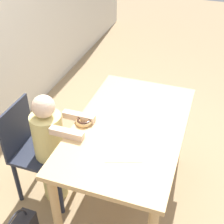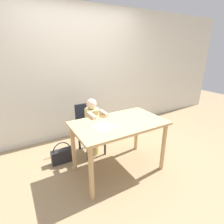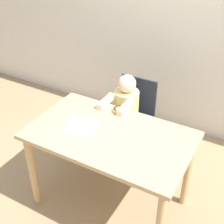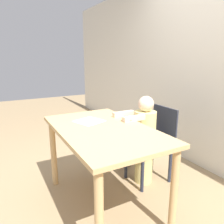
{
  "view_description": "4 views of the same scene",
  "coord_description": "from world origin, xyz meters",
  "views": [
    {
      "loc": [
        -1.66,
        -0.45,
        2.13
      ],
      "look_at": [
        -0.04,
        0.11,
        0.89
      ],
      "focal_mm": 50.0,
      "sensor_mm": 36.0,
      "label": 1
    },
    {
      "loc": [
        -1.19,
        -1.85,
        1.73
      ],
      "look_at": [
        -0.04,
        0.11,
        0.89
      ],
      "focal_mm": 28.0,
      "sensor_mm": 36.0,
      "label": 2
    },
    {
      "loc": [
        0.95,
        -1.66,
        2.23
      ],
      "look_at": [
        -0.04,
        0.11,
        0.89
      ],
      "focal_mm": 50.0,
      "sensor_mm": 36.0,
      "label": 3
    },
    {
      "loc": [
        1.63,
        -0.81,
        1.38
      ],
      "look_at": [
        -0.04,
        0.11,
        0.89
      ],
      "focal_mm": 35.0,
      "sensor_mm": 36.0,
      "label": 4
    }
  ],
  "objects": [
    {
      "name": "dining_table",
      "position": [
        0.0,
        0.0,
        0.66
      ],
      "size": [
        1.26,
        0.76,
        0.77
      ],
      "color": "tan",
      "rests_on": "ground_plane"
    },
    {
      "name": "child_figure",
      "position": [
        -0.15,
        0.57,
        0.5
      ],
      "size": [
        0.25,
        0.45,
        0.98
      ],
      "color": "#E0D17F",
      "rests_on": "ground_plane"
    },
    {
      "name": "ground_plane",
      "position": [
        0.0,
        0.0,
        0.0
      ],
      "size": [
        12.0,
        12.0,
        0.0
      ],
      "primitive_type": "plane",
      "color": "#997F5B"
    },
    {
      "name": "donut",
      "position": [
        -0.08,
        0.31,
        0.79
      ],
      "size": [
        0.12,
        0.12,
        0.04
      ],
      "color": "#DBB270",
      "rests_on": "dining_table"
    },
    {
      "name": "napkin",
      "position": [
        -0.25,
        -0.03,
        0.77
      ],
      "size": [
        0.3,
        0.3,
        0.0
      ],
      "color": "white",
      "rests_on": "dining_table"
    },
    {
      "name": "chair",
      "position": [
        -0.15,
        0.7,
        0.44
      ],
      "size": [
        0.38,
        0.45,
        0.84
      ],
      "color": "#232838",
      "rests_on": "ground_plane"
    }
  ]
}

